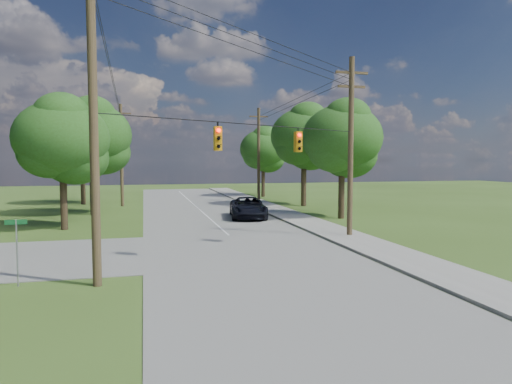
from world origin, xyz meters
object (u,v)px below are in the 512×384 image
object	(u,v)px
pole_north_e	(259,155)
pole_north_w	(121,154)
car_main_north	(248,208)
pole_sw	(93,112)
pole_ne	(351,144)

from	to	relation	value
pole_north_e	pole_north_w	bearing A→B (deg)	180.00
pole_north_w	car_main_north	xyz separation A→B (m)	(9.97, -12.16, -4.29)
car_main_north	pole_north_e	bearing A→B (deg)	80.41
pole_sw	pole_north_e	xyz separation A→B (m)	(13.50, 29.60, -1.10)
pole_sw	pole_north_w	xyz separation A→B (m)	(-0.40, 29.60, -1.10)
pole_ne	pole_north_e	distance (m)	22.00
pole_sw	pole_ne	distance (m)	15.51
pole_sw	pole_north_e	distance (m)	32.55
pole_sw	pole_ne	bearing A→B (deg)	29.38
pole_north_e	car_main_north	world-z (taller)	pole_north_e
pole_ne	car_main_north	distance (m)	11.57
car_main_north	pole_north_w	bearing A→B (deg)	137.68
pole_sw	car_main_north	world-z (taller)	pole_sw
pole_ne	pole_north_e	xyz separation A→B (m)	(-0.00, 22.00, -0.34)
pole_sw	pole_north_w	world-z (taller)	pole_sw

